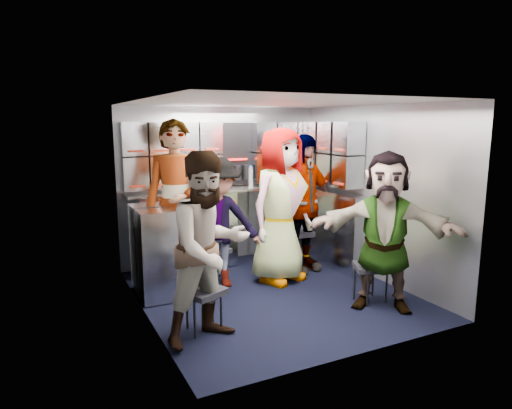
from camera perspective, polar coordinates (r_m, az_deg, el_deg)
name	(u,v)px	position (r m, az deg, el deg)	size (l,w,h in m)	color
floor	(273,294)	(5.21, 2.10, -11.11)	(3.00, 3.00, 0.00)	black
wall_back	(222,185)	(6.27, -4.33, 2.48)	(2.80, 0.04, 2.10)	gray
wall_left	(143,213)	(4.45, -13.92, -1.05)	(0.04, 3.00, 2.10)	gray
wall_right	(375,193)	(5.71, 14.65, 1.40)	(0.04, 3.00, 2.10)	gray
ceiling	(274,102)	(4.85, 2.27, 12.64)	(2.80, 3.00, 0.02)	silver
cart_bank_back	(228,227)	(6.18, -3.53, -2.87)	(2.68, 0.38, 0.99)	#9EA3AE
cart_bank_left	(153,252)	(5.15, -12.71, -5.80)	(0.38, 0.76, 0.99)	#9EA3AE
counter	(227,189)	(6.08, -3.59, 1.91)	(2.68, 0.42, 0.03)	#AEB0B5
locker_bank_back	(225,153)	(6.09, -3.86, 6.41)	(2.68, 0.28, 0.82)	#9EA3AE
locker_bank_right	(332,153)	(6.12, 9.48, 6.32)	(0.28, 1.00, 0.82)	#9EA3AE
right_cabinet	(334,228)	(6.19, 9.74, -2.93)	(0.28, 1.20, 1.00)	#9EA3AE
coffee_niche	(236,154)	(6.21, -2.52, 6.32)	(0.46, 0.16, 0.84)	black
red_latch_strip	(234,202)	(5.92, -2.83, 0.36)	(2.60, 0.02, 0.03)	maroon
jump_seat_near_left	(204,294)	(4.25, -6.58, -11.03)	(0.44, 0.43, 0.41)	black
jump_seat_mid_left	(213,252)	(5.51, -5.41, -5.94)	(0.40, 0.39, 0.41)	black
jump_seat_center	(273,244)	(5.69, 2.15, -4.96)	(0.45, 0.43, 0.46)	black
jump_seat_mid_right	(294,234)	(6.04, 4.78, -3.74)	(0.45, 0.43, 0.50)	black
jump_seat_near_right	(371,269)	(5.05, 14.20, -7.82)	(0.45, 0.44, 0.41)	black
attendant_standing	(177,206)	(5.19, -9.88, -0.20)	(0.71, 0.46, 1.94)	black
attendant_arc_a	(209,248)	(3.94, -5.83, -5.46)	(0.81, 0.63, 1.67)	black
attendant_arc_b	(218,223)	(5.25, -4.78, -2.35)	(0.97, 0.56, 1.51)	black
attendant_arc_c	(281,206)	(5.42, 3.08, -0.16)	(0.90, 0.58, 1.84)	black
attendant_arc_d	(302,204)	(5.80, 5.75, 0.08)	(1.03, 0.43, 1.75)	black
attendant_arc_e	(385,231)	(4.80, 15.82, -3.23)	(1.51, 0.48, 1.62)	black
bottle_left	(167,184)	(5.75, -11.05, 2.55)	(0.07, 0.07, 0.23)	white
bottle_mid	(225,180)	(6.00, -3.87, 3.13)	(0.06, 0.06, 0.25)	white
bottle_right	(251,177)	(6.15, -0.64, 3.43)	(0.06, 0.06, 0.27)	white
cup_left	(210,186)	(5.92, -5.79, 2.27)	(0.08, 0.08, 0.10)	tan
cup_right	(278,182)	(6.33, 2.76, 2.85)	(0.08, 0.08, 0.10)	tan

